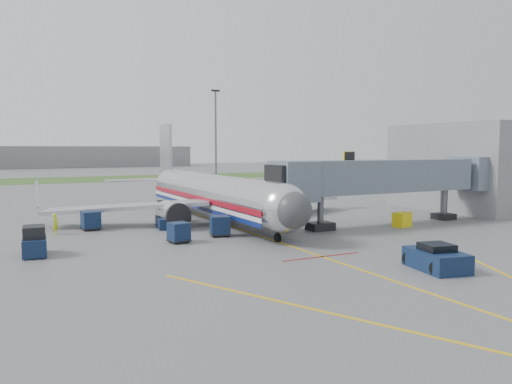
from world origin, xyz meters
name	(u,v)px	position (x,y,z in m)	size (l,w,h in m)	color
ground	(291,246)	(0.00, 0.00, 0.00)	(400.00, 400.00, 0.00)	#565659
grass_strip	(92,179)	(0.00, 90.00, 0.01)	(300.00, 25.00, 0.01)	#2D4C1E
apron_markings	(354,268)	(0.00, -7.40, 0.00)	(21.52, 50.00, 0.01)	gold
airliner	(213,194)	(0.00, 15.25, 2.65)	(32.10, 35.67, 10.25)	silver
jet_bridge	(382,177)	(12.86, 5.00, 4.47)	(25.30, 4.00, 6.90)	slate
terminal	(466,167)	(30.00, 10.00, 5.00)	(10.00, 16.00, 10.00)	slate
light_mast_right	(216,133)	(25.00, 75.00, 10.78)	(2.00, 0.44, 20.40)	#595B60
distant_terminal	(28,157)	(-10.00, 170.00, 4.00)	(120.00, 14.00, 8.00)	slate
pushback_tug	(436,259)	(4.00, -10.01, 0.66)	(2.98, 4.14, 1.57)	#0C1735
baggage_tug	(34,242)	(-16.96, 5.07, 0.89)	(1.67, 2.95, 2.00)	#0C1735
baggage_cart_a	(220,226)	(-3.00, 6.29, 0.85)	(1.86, 1.86, 1.66)	#0C1735
baggage_cart_b	(179,232)	(-6.89, 5.11, 0.78)	(1.62, 1.62, 1.54)	#0C1735
baggage_cart_c	(91,221)	(-11.93, 14.30, 0.83)	(1.64, 1.64, 1.63)	#0C1735
belt_loader	(165,221)	(-5.61, 12.84, 0.56)	(2.14, 4.74, 2.24)	#0C1735
ground_power_cart	(402,220)	(13.79, 3.23, 0.65)	(1.88, 1.48, 1.33)	yellow
ramp_worker	(56,224)	(-14.92, 13.24, 0.89)	(0.65, 0.43, 1.78)	#C5D919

